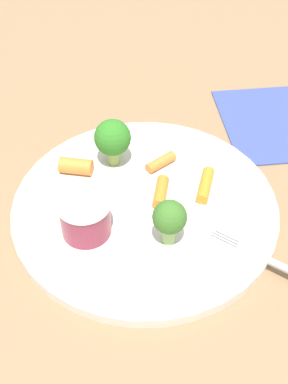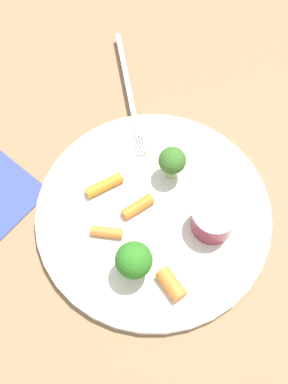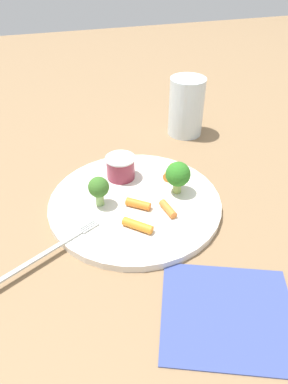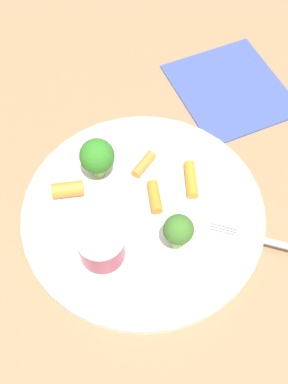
# 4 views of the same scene
# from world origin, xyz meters

# --- Properties ---
(ground_plane) EXTENTS (2.40, 2.40, 0.00)m
(ground_plane) POSITION_xyz_m (0.00, 0.00, 0.00)
(ground_plane) COLOR olive
(plate) EXTENTS (0.27, 0.27, 0.01)m
(plate) POSITION_xyz_m (0.00, 0.00, 0.01)
(plate) COLOR silver
(plate) RESTS_ON ground_plane
(sauce_cup) EXTENTS (0.05, 0.05, 0.04)m
(sauce_cup) POSITION_xyz_m (0.07, 0.01, 0.03)
(sauce_cup) COLOR maroon
(sauce_cup) RESTS_ON plate
(broccoli_floret_0) EXTENTS (0.03, 0.03, 0.05)m
(broccoli_floret_0) POSITION_xyz_m (0.01, 0.06, 0.04)
(broccoli_floret_0) COLOR #8EB667
(broccoli_floret_0) RESTS_ON plate
(broccoli_floret_1) EXTENTS (0.04, 0.04, 0.06)m
(broccoli_floret_1) POSITION_xyz_m (-0.00, -0.07, 0.05)
(broccoli_floret_1) COLOR #94AE57
(broccoli_floret_1) RESTS_ON plate
(carrot_stick_0) EXTENTS (0.03, 0.04, 0.01)m
(carrot_stick_0) POSITION_xyz_m (-0.02, 0.00, 0.02)
(carrot_stick_0) COLOR orange
(carrot_stick_0) RESTS_ON plate
(carrot_stick_1) EXTENTS (0.04, 0.04, 0.01)m
(carrot_stick_1) POSITION_xyz_m (-0.07, 0.01, 0.02)
(carrot_stick_1) COLOR orange
(carrot_stick_1) RESTS_ON plate
(carrot_stick_2) EXTENTS (0.04, 0.02, 0.01)m
(carrot_stick_2) POSITION_xyz_m (-0.04, -0.04, 0.02)
(carrot_stick_2) COLOR orange
(carrot_stick_2) RESTS_ON plate
(carrot_stick_3) EXTENTS (0.04, 0.04, 0.02)m
(carrot_stick_3) POSITION_xyz_m (0.04, -0.08, 0.02)
(carrot_stick_3) COLOR orange
(carrot_stick_3) RESTS_ON plate
(fork) EXTENTS (0.10, 0.18, 0.00)m
(fork) POSITION_xyz_m (-0.08, 0.15, 0.01)
(fork) COLOR #B8BBB7
(fork) RESTS_ON plate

